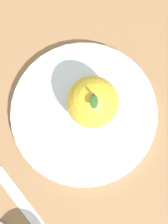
# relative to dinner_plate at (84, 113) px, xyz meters

# --- Properties ---
(ground_plane) EXTENTS (2.40, 2.40, 0.00)m
(ground_plane) POSITION_rel_dinner_plate_xyz_m (0.04, -0.03, -0.01)
(ground_plane) COLOR olive
(dinner_plate) EXTENTS (0.25, 0.25, 0.02)m
(dinner_plate) POSITION_rel_dinner_plate_xyz_m (0.00, 0.00, 0.00)
(dinner_plate) COLOR silver
(dinner_plate) RESTS_ON ground_plane
(apple) EXTENTS (0.08, 0.08, 0.10)m
(apple) POSITION_rel_dinner_plate_xyz_m (-0.01, 0.01, 0.05)
(apple) COLOR gold
(apple) RESTS_ON dinner_plate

